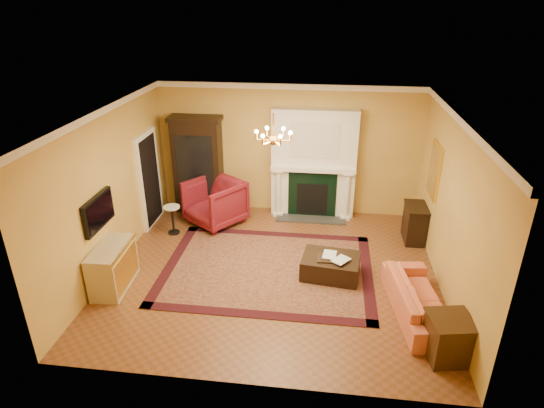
% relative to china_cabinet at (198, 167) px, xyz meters
% --- Properties ---
extents(floor, '(6.00, 5.50, 0.02)m').
position_rel_china_cabinet_xyz_m(floor, '(2.07, -2.49, -1.10)').
color(floor, brown).
rests_on(floor, ground).
extents(ceiling, '(6.00, 5.50, 0.02)m').
position_rel_china_cabinet_xyz_m(ceiling, '(2.07, -2.49, 1.92)').
color(ceiling, silver).
rests_on(ceiling, wall_back).
extents(wall_back, '(6.00, 0.02, 3.00)m').
position_rel_china_cabinet_xyz_m(wall_back, '(2.07, 0.27, 0.41)').
color(wall_back, '#DEB14F').
rests_on(wall_back, floor).
extents(wall_front, '(6.00, 0.02, 3.00)m').
position_rel_china_cabinet_xyz_m(wall_front, '(2.07, -5.25, 0.41)').
color(wall_front, '#DEB14F').
rests_on(wall_front, floor).
extents(wall_left, '(0.02, 5.50, 3.00)m').
position_rel_china_cabinet_xyz_m(wall_left, '(-0.94, -2.49, 0.41)').
color(wall_left, '#DEB14F').
rests_on(wall_left, floor).
extents(wall_right, '(0.02, 5.50, 3.00)m').
position_rel_china_cabinet_xyz_m(wall_right, '(5.08, -2.49, 0.41)').
color(wall_right, '#DEB14F').
rests_on(wall_right, floor).
extents(fireplace, '(1.90, 0.70, 2.50)m').
position_rel_china_cabinet_xyz_m(fireplace, '(2.67, 0.08, 0.10)').
color(fireplace, white).
rests_on(fireplace, wall_back).
extents(crown_molding, '(6.00, 5.50, 0.12)m').
position_rel_china_cabinet_xyz_m(crown_molding, '(2.07, -1.53, 1.85)').
color(crown_molding, white).
rests_on(crown_molding, ceiling).
extents(doorway, '(0.08, 1.05, 2.10)m').
position_rel_china_cabinet_xyz_m(doorway, '(-0.89, -0.79, -0.04)').
color(doorway, white).
rests_on(doorway, wall_left).
extents(tv_panel, '(0.09, 0.95, 0.58)m').
position_rel_china_cabinet_xyz_m(tv_panel, '(-0.88, -3.09, 0.26)').
color(tv_panel, black).
rests_on(tv_panel, wall_left).
extents(gilt_mirror, '(0.06, 0.76, 1.05)m').
position_rel_china_cabinet_xyz_m(gilt_mirror, '(5.04, -1.09, 0.56)').
color(gilt_mirror, yellow).
rests_on(gilt_mirror, wall_right).
extents(chandelier, '(0.63, 0.55, 0.53)m').
position_rel_china_cabinet_xyz_m(chandelier, '(2.07, -2.49, 1.52)').
color(chandelier, gold).
rests_on(chandelier, ceiling).
extents(oriental_rug, '(3.92, 2.94, 0.02)m').
position_rel_china_cabinet_xyz_m(oriental_rug, '(1.95, -2.42, -1.08)').
color(oriental_rug, '#45100E').
rests_on(oriental_rug, floor).
extents(china_cabinet, '(1.09, 0.50, 2.18)m').
position_rel_china_cabinet_xyz_m(china_cabinet, '(0.00, 0.00, 0.00)').
color(china_cabinet, black).
rests_on(china_cabinet, floor).
extents(wingback_armchair, '(1.48, 1.47, 1.12)m').
position_rel_china_cabinet_xyz_m(wingback_armchair, '(0.53, -0.65, -0.53)').
color(wingback_armchair, maroon).
rests_on(wingback_armchair, floor).
extents(pedestal_table, '(0.36, 0.36, 0.64)m').
position_rel_china_cabinet_xyz_m(pedestal_table, '(-0.27, -1.26, -0.72)').
color(pedestal_table, black).
rests_on(pedestal_table, floor).
extents(commode, '(0.56, 1.09, 0.80)m').
position_rel_china_cabinet_xyz_m(commode, '(-0.66, -3.31, -0.69)').
color(commode, tan).
rests_on(commode, floor).
extents(coral_sofa, '(0.83, 1.98, 0.75)m').
position_rel_china_cabinet_xyz_m(coral_sofa, '(4.55, -3.43, -0.71)').
color(coral_sofa, '#D36743').
rests_on(coral_sofa, floor).
extents(end_table, '(0.64, 0.64, 0.64)m').
position_rel_china_cabinet_xyz_m(end_table, '(4.79, -4.38, -0.77)').
color(end_table, '#36200E').
rests_on(end_table, floor).
extents(console_table, '(0.40, 0.69, 0.76)m').
position_rel_china_cabinet_xyz_m(console_table, '(4.85, -0.92, -0.71)').
color(console_table, black).
rests_on(console_table, floor).
extents(leather_ottoman, '(1.11, 0.87, 0.38)m').
position_rel_china_cabinet_xyz_m(leather_ottoman, '(3.13, -2.50, -0.88)').
color(leather_ottoman, black).
rests_on(leather_ottoman, oriental_rug).
extents(ottoman_tray, '(0.43, 0.34, 0.03)m').
position_rel_china_cabinet_xyz_m(ottoman_tray, '(3.09, -2.56, -0.68)').
color(ottoman_tray, black).
rests_on(ottoman_tray, leather_ottoman).
extents(book_a, '(0.24, 0.06, 0.32)m').
position_rel_china_cabinet_xyz_m(book_a, '(2.98, -2.48, -0.50)').
color(book_a, gray).
rests_on(book_a, ottoman_tray).
extents(book_b, '(0.20, 0.16, 0.32)m').
position_rel_china_cabinet_xyz_m(book_b, '(3.21, -2.57, -0.50)').
color(book_b, gray).
rests_on(book_b, ottoman_tray).
extents(topiary_left, '(0.15, 0.15, 0.41)m').
position_rel_china_cabinet_xyz_m(topiary_left, '(2.13, 0.04, 0.36)').
color(topiary_left, gray).
rests_on(topiary_left, fireplace).
extents(topiary_right, '(0.15, 0.15, 0.40)m').
position_rel_china_cabinet_xyz_m(topiary_right, '(3.24, 0.04, 0.36)').
color(topiary_right, gray).
rests_on(topiary_right, fireplace).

